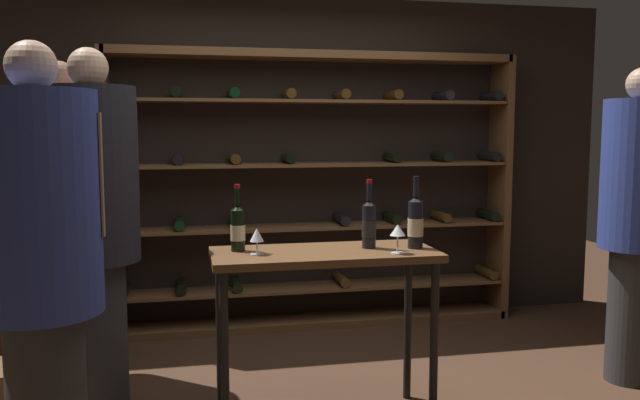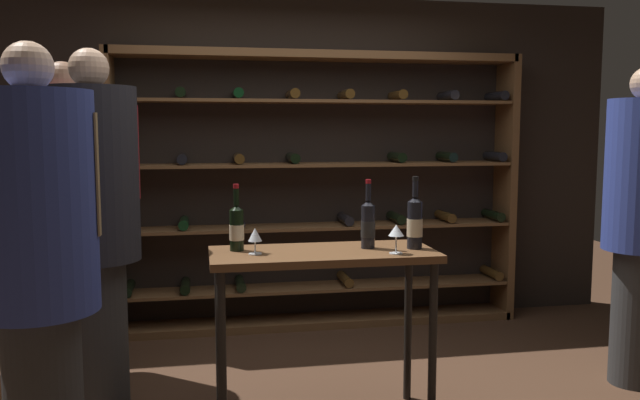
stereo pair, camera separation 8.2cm
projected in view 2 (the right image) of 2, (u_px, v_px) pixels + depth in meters
back_wall at (289, 162)px, 5.24m from camera, size 5.44×0.10×2.60m
wine_rack at (318, 191)px, 5.09m from camera, size 3.20×0.32×2.15m
tasting_table at (323, 274)px, 3.40m from camera, size 1.17×0.50×0.93m
person_bystander_red_print at (95, 216)px, 3.48m from camera, size 0.48×0.48×1.99m
person_guest_plum_blouse at (37, 256)px, 2.62m from camera, size 0.49×0.48×1.91m
person_host_in_suit at (68, 205)px, 4.05m from camera, size 0.48×0.48×1.98m
wine_bottle_red_label at (237, 227)px, 3.37m from camera, size 0.08×0.08×0.35m
wine_bottle_amber_reserve at (368, 224)px, 3.44m from camera, size 0.08×0.08×0.37m
wine_bottle_black_capsule at (415, 222)px, 3.43m from camera, size 0.08×0.08×0.38m
wine_glass_stemmed_center at (255, 236)px, 3.28m from camera, size 0.07×0.07×0.14m
wine_glass_stemmed_left at (396, 232)px, 3.29m from camera, size 0.08×0.08×0.15m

